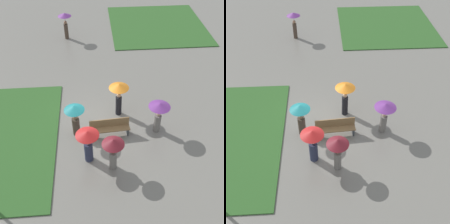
# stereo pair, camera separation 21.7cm
# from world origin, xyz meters

# --- Properties ---
(ground_plane) EXTENTS (90.00, 90.00, 0.00)m
(ground_plane) POSITION_xyz_m (0.00, 0.00, 0.00)
(ground_plane) COLOR slate
(lawn_patch_far) EXTENTS (7.54, 7.77, 0.06)m
(lawn_patch_far) POSITION_xyz_m (5.57, 11.53, 0.03)
(lawn_patch_far) COLOR #2D5B26
(lawn_patch_far) RESTS_ON ground_plane
(park_bench) EXTENTS (1.94, 0.56, 0.90)m
(park_bench) POSITION_xyz_m (0.83, -0.40, 0.47)
(park_bench) COLOR brown
(park_bench) RESTS_ON ground_plane
(crowd_person_orange) EXTENTS (1.00, 1.00, 1.91)m
(crowd_person_orange) POSITION_xyz_m (1.40, 1.06, 1.39)
(crowd_person_orange) COLOR black
(crowd_person_orange) RESTS_ON ground_plane
(crowd_person_red) EXTENTS (1.00, 1.00, 1.78)m
(crowd_person_red) POSITION_xyz_m (-0.19, -1.88, 1.20)
(crowd_person_red) COLOR #282D47
(crowd_person_red) RESTS_ON ground_plane
(crowd_person_purple) EXTENTS (1.03, 1.03, 1.74)m
(crowd_person_purple) POSITION_xyz_m (3.15, -0.32, 1.24)
(crowd_person_purple) COLOR slate
(crowd_person_purple) RESTS_ON ground_plane
(crowd_person_teal) EXTENTS (0.96, 0.96, 1.79)m
(crowd_person_teal) POSITION_xyz_m (-0.77, -0.25, 1.24)
(crowd_person_teal) COLOR #47382D
(crowd_person_teal) RESTS_ON ground_plane
(crowd_person_maroon) EXTENTS (0.94, 0.94, 1.78)m
(crowd_person_maroon) POSITION_xyz_m (0.83, -2.42, 1.30)
(crowd_person_maroon) COLOR slate
(crowd_person_maroon) RESTS_ON ground_plane
(lone_walker_far_path) EXTENTS (0.97, 0.97, 1.95)m
(lone_walker_far_path) POSITION_xyz_m (-1.65, 9.80, 1.43)
(lone_walker_far_path) COLOR #47382D
(lone_walker_far_path) RESTS_ON ground_plane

